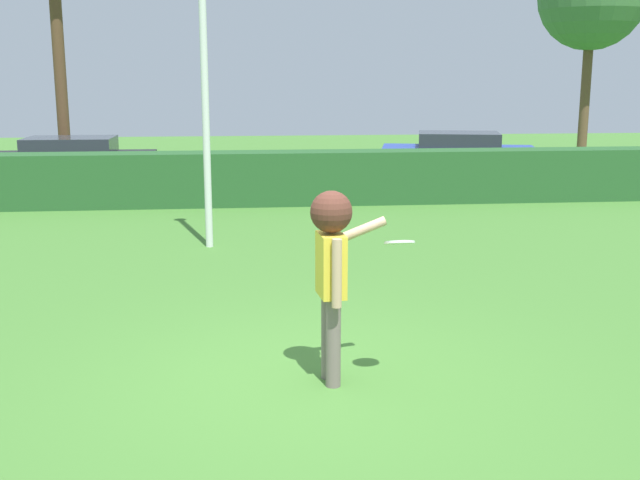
{
  "coord_description": "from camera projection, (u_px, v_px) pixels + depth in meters",
  "views": [
    {
      "loc": [
        -0.62,
        -6.89,
        2.83
      ],
      "look_at": [
        0.17,
        0.94,
        1.15
      ],
      "focal_mm": 43.75,
      "sensor_mm": 36.0,
      "label": 1
    }
  ],
  "objects": [
    {
      "name": "parked_car_blue",
      "position": [
        458.0,
        153.0,
        21.73
      ],
      "size": [
        4.47,
        2.6,
        1.25
      ],
      "color": "#263FA5",
      "rests_on": "ground"
    },
    {
      "name": "frisbee",
      "position": [
        400.0,
        243.0,
        6.89
      ],
      "size": [
        0.27,
        0.27,
        0.1
      ],
      "color": "white"
    },
    {
      "name": "lamppost",
      "position": [
        204.0,
        65.0,
        12.42
      ],
      "size": [
        0.24,
        0.24,
        5.34
      ],
      "color": "silver",
      "rests_on": "ground"
    },
    {
      "name": "hedge_row",
      "position": [
        270.0,
        178.0,
        17.19
      ],
      "size": [
        21.48,
        0.9,
        1.17
      ],
      "primitive_type": "cube",
      "color": "#275829",
      "rests_on": "ground"
    },
    {
      "name": "parked_car_black",
      "position": [
        71.0,
        159.0,
        20.02
      ],
      "size": [
        4.2,
        1.8,
        1.25
      ],
      "color": "black",
      "rests_on": "ground"
    },
    {
      "name": "ground_plane",
      "position": [
        312.0,
        380.0,
        7.35
      ],
      "size": [
        60.0,
        60.0,
        0.0
      ],
      "primitive_type": "plane",
      "color": "#467E32"
    },
    {
      "name": "person",
      "position": [
        332.0,
        258.0,
        7.07
      ],
      "size": [
        0.76,
        0.62,
        1.81
      ],
      "color": "slate",
      "rests_on": "ground"
    }
  ]
}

